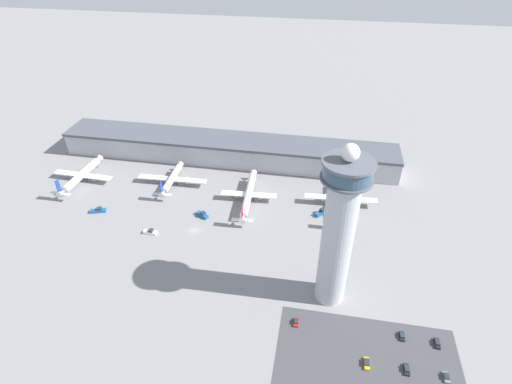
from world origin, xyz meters
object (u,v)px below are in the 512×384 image
object	(u,v)px
service_truck_baggage	(150,232)
service_truck_catering	(202,215)
airplane_gate_delta	(341,198)
airplane_gate_bravo	(172,179)
service_truck_water	(98,210)
airplane_gate_alpha	(82,175)
car_yellow_taxi	(296,322)
car_silver_sedan	(437,343)
service_truck_fuel	(321,212)
control_tower	(339,229)
car_blue_compact	(367,363)
car_red_hatchback	(402,336)
airplane_gate_charlie	(248,195)
car_grey_coupe	(407,369)
car_navy_sedan	(446,377)

from	to	relation	value
service_truck_baggage	service_truck_catering	bearing A→B (deg)	39.57
airplane_gate_delta	airplane_gate_bravo	bearing A→B (deg)	178.05
airplane_gate_delta	service_truck_water	distance (m)	127.74
service_truck_baggage	airplane_gate_alpha	bearing A→B (deg)	146.91
service_truck_water	car_yellow_taxi	distance (m)	119.97
service_truck_baggage	car_yellow_taxi	xyz separation A→B (m)	(75.12, -39.37, -0.28)
car_silver_sedan	airplane_gate_alpha	bearing A→B (deg)	157.32
service_truck_baggage	service_truck_fuel	bearing A→B (deg)	20.45
control_tower	service_truck_fuel	size ratio (longest dim) A/B	9.70
car_blue_compact	control_tower	bearing A→B (deg)	115.94
service_truck_fuel	car_red_hatchback	bearing A→B (deg)	-64.66
airplane_gate_charlie	car_yellow_taxi	size ratio (longest dim) A/B	11.37
airplane_gate_bravo	airplane_gate_charlie	xyz separation A→B (m)	(46.20, -8.01, 0.25)
airplane_gate_charlie	car_silver_sedan	distance (m)	112.29
car_silver_sedan	car_grey_coupe	bearing A→B (deg)	-134.36
service_truck_water	car_blue_compact	xyz separation A→B (m)	(134.33, -63.54, -0.30)
airplane_gate_bravo	car_red_hatchback	xyz separation A→B (m)	(118.21, -81.33, -3.57)
car_blue_compact	car_navy_sedan	bearing A→B (deg)	-0.74
control_tower	car_yellow_taxi	distance (m)	40.04
car_grey_coupe	car_navy_sedan	xyz separation A→B (m)	(12.78, -0.48, -0.03)
airplane_gate_alpha	airplane_gate_delta	xyz separation A→B (m)	(148.10, 2.36, 0.58)
airplane_gate_alpha	car_silver_sedan	distance (m)	198.66
airplane_gate_bravo	car_navy_sedan	size ratio (longest dim) A/B	9.67
control_tower	airplane_gate_alpha	world-z (taller)	control_tower
service_truck_water	car_silver_sedan	xyz separation A→B (m)	(159.74, -50.93, -0.31)
airplane_gate_bravo	car_silver_sedan	distance (m)	154.20
service_truck_water	car_yellow_taxi	size ratio (longest dim) A/B	2.04
airplane_gate_bravo	car_red_hatchback	world-z (taller)	airplane_gate_bravo
airplane_gate_charlie	car_yellow_taxi	bearing A→B (deg)	-65.93
service_truck_fuel	car_navy_sedan	world-z (taller)	service_truck_fuel
airplane_gate_delta	service_truck_fuel	size ratio (longest dim) A/B	5.86
control_tower	service_truck_catering	distance (m)	84.64
car_blue_compact	car_navy_sedan	world-z (taller)	car_blue_compact
service_truck_baggage	service_truck_water	world-z (taller)	service_truck_water
service_truck_water	car_yellow_taxi	bearing A→B (deg)	-25.10
service_truck_water	car_grey_coupe	xyz separation A→B (m)	(147.55, -63.39, -0.36)
car_red_hatchback	airplane_gate_alpha	bearing A→B (deg)	156.12
airplane_gate_delta	service_truck_catering	size ratio (longest dim) A/B	5.72
airplane_gate_alpha	car_yellow_taxi	size ratio (longest dim) A/B	10.18
service_truck_fuel	car_grey_coupe	bearing A→B (deg)	-68.35
airplane_gate_bravo	service_truck_fuel	bearing A→B (deg)	-8.26
service_truck_fuel	service_truck_water	xyz separation A→B (m)	(-114.91, -18.83, -0.19)
airplane_gate_alpha	car_grey_coupe	size ratio (longest dim) A/B	9.26
airplane_gate_charlie	car_yellow_taxi	xyz separation A→B (m)	(33.12, -74.14, -3.75)
service_truck_fuel	airplane_gate_delta	bearing A→B (deg)	43.55
airplane_gate_alpha	service_truck_baggage	bearing A→B (deg)	-33.09
airplane_gate_charlie	car_red_hatchback	size ratio (longest dim) A/B	11.27
car_blue_compact	car_silver_sedan	size ratio (longest dim) A/B	1.07
service_truck_catering	car_blue_compact	distance (m)	105.71
airplane_gate_charlie	car_grey_coupe	xyz separation A→B (m)	(72.03, -86.65, -3.79)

